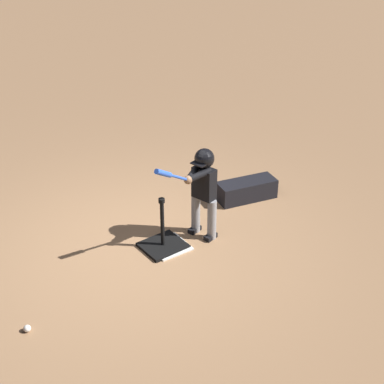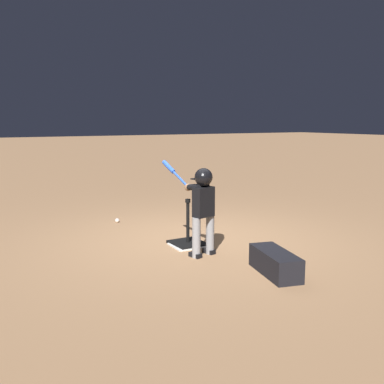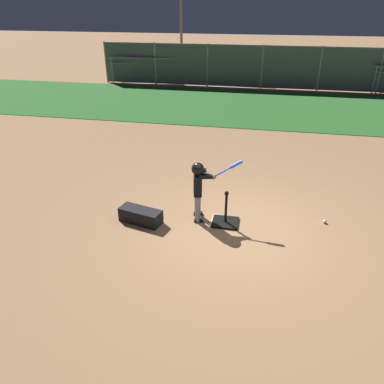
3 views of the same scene
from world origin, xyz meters
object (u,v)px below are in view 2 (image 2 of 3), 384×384
Objects in this scene: baseball at (117,220)px; equipment_bag at (275,263)px; batter_child at (202,200)px; batting_tee at (188,240)px.

baseball is 0.09× the size of equipment_bag.
baseball is (2.44, 0.30, -0.72)m from batter_child.
batter_child is at bearing 170.56° from batting_tee.
baseball is 3.60m from equipment_bag.
batter_child reaches higher than baseball.
equipment_bag reaches higher than baseball.
batter_child is 1.49× the size of equipment_bag.
baseball is at bearing 6.92° from batter_child.
batter_child is 2.56m from baseball.
equipment_bag is (-1.09, -0.36, -0.62)m from batter_child.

